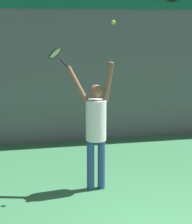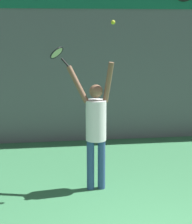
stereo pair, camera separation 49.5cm
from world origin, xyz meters
name	(u,v)px [view 1 (the left image)]	position (x,y,z in m)	size (l,w,h in m)	color
back_wall	(94,39)	(0.00, 5.74, 2.50)	(18.00, 0.10, 5.00)	slate
tennis_player	(96,125)	(-0.63, 2.65, 1.16)	(0.80, 0.46, 2.23)	#2D4C7F
tennis_racket	(56,54)	(-1.24, 3.01, 2.34)	(0.38, 0.35, 0.35)	black
tennis_ball	(113,22)	(-0.36, 2.54, 2.87)	(0.07, 0.07, 0.07)	#CCDB2D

